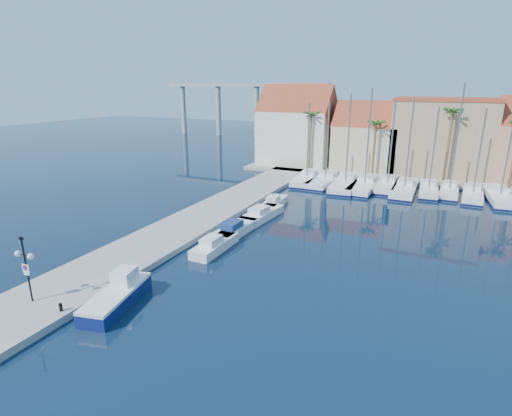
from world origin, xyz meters
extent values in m
plane|color=black|center=(0.00, 0.00, 0.00)|extent=(260.00, 260.00, 0.00)
cube|color=gray|center=(-9.00, 13.50, 0.25)|extent=(6.00, 77.00, 0.50)
cube|color=gray|center=(10.00, 48.00, 0.25)|extent=(54.00, 16.00, 0.50)
cylinder|color=black|center=(-9.28, -5.24, 2.69)|extent=(0.11, 0.11, 4.38)
cylinder|color=black|center=(-9.55, -5.26, 3.67)|extent=(0.55, 0.08, 0.05)
cylinder|color=black|center=(-9.00, -5.23, 3.67)|extent=(0.55, 0.08, 0.05)
sphere|color=white|center=(-9.82, -5.27, 3.67)|extent=(0.39, 0.39, 0.39)
sphere|color=white|center=(-8.73, -5.21, 3.67)|extent=(0.39, 0.39, 0.39)
cube|color=black|center=(-9.28, -5.24, 4.77)|extent=(0.25, 0.14, 0.18)
cube|color=white|center=(-9.27, -5.31, 2.80)|extent=(0.55, 0.06, 0.55)
cylinder|color=red|center=(-9.27, -5.34, 2.85)|extent=(0.37, 0.04, 0.37)
cylinder|color=#1933A5|center=(-9.27, -5.35, 2.85)|extent=(0.26, 0.03, 0.26)
cube|color=white|center=(-9.27, -5.31, 2.41)|extent=(0.44, 0.06, 0.15)
cylinder|color=black|center=(-6.60, -5.32, 0.76)|extent=(0.21, 0.21, 0.52)
cube|color=navy|center=(-4.61, -2.77, 0.43)|extent=(3.11, 6.07, 0.87)
cube|color=white|center=(-4.61, -2.77, 0.97)|extent=(3.11, 6.07, 0.19)
cube|color=white|center=(-4.86, -1.64, 1.50)|extent=(1.55, 1.78, 1.06)
cube|color=white|center=(-3.55, 7.78, 0.40)|extent=(1.79, 5.54, 0.80)
cube|color=white|center=(-3.55, 7.23, 1.10)|extent=(1.25, 1.94, 0.60)
cube|color=white|center=(-3.82, 12.08, 0.40)|extent=(2.16, 6.17, 0.80)
cube|color=navy|center=(-3.84, 11.47, 1.10)|extent=(1.44, 2.18, 0.60)
cube|color=white|center=(-3.45, 17.53, 0.40)|extent=(2.63, 6.66, 0.80)
cube|color=white|center=(-3.51, 16.88, 1.10)|extent=(1.65, 2.39, 0.60)
cube|color=white|center=(-3.91, 22.16, 0.40)|extent=(2.16, 5.57, 0.80)
cube|color=white|center=(-3.87, 21.61, 1.10)|extent=(1.36, 2.00, 0.60)
cube|color=white|center=(-4.24, 35.79, 0.50)|extent=(3.42, 10.54, 1.00)
cube|color=#0D1544|center=(-4.24, 35.79, 0.18)|extent=(3.49, 10.60, 0.28)
cube|color=white|center=(-4.31, 36.82, 1.30)|extent=(2.10, 3.24, 0.60)
cylinder|color=slate|center=(-4.20, 35.27, 6.19)|extent=(0.20, 0.20, 10.39)
cube|color=white|center=(-1.43, 36.13, 0.50)|extent=(3.74, 11.38, 1.00)
cube|color=#0D1544|center=(-1.43, 36.13, 0.18)|extent=(3.80, 11.44, 0.28)
cube|color=white|center=(-1.35, 37.24, 1.30)|extent=(2.28, 3.50, 0.60)
cylinder|color=slate|center=(-1.47, 35.57, 6.32)|extent=(0.20, 0.20, 10.64)
cube|color=white|center=(1.59, 35.23, 0.50)|extent=(3.81, 11.98, 1.00)
cube|color=#0D1544|center=(1.59, 35.23, 0.18)|extent=(3.88, 12.04, 0.28)
cube|color=white|center=(1.51, 36.41, 1.30)|extent=(2.37, 3.67, 0.60)
cylinder|color=slate|center=(1.62, 34.64, 6.87)|extent=(0.20, 0.20, 11.74)
cube|color=white|center=(4.23, 35.50, 0.50)|extent=(3.34, 11.71, 1.00)
cube|color=#0D1544|center=(4.23, 35.50, 0.18)|extent=(3.41, 11.78, 0.28)
cube|color=white|center=(4.26, 36.66, 1.30)|extent=(2.21, 3.55, 0.60)
cylinder|color=slate|center=(4.21, 34.92, 7.20)|extent=(0.20, 0.20, 12.40)
cube|color=white|center=(7.07, 36.64, 0.50)|extent=(2.52, 9.36, 1.00)
cube|color=#0D1544|center=(7.07, 36.64, 0.18)|extent=(2.58, 9.42, 0.28)
cube|color=white|center=(7.08, 37.57, 1.30)|extent=(1.73, 2.82, 0.60)
cylinder|color=slate|center=(7.07, 36.17, 6.43)|extent=(0.20, 0.20, 10.87)
cube|color=white|center=(9.38, 35.44, 0.50)|extent=(2.84, 10.68, 1.00)
cube|color=#0D1544|center=(9.38, 35.44, 0.18)|extent=(2.90, 10.75, 0.28)
cube|color=white|center=(9.39, 36.51, 1.30)|extent=(1.96, 3.21, 0.60)
cylinder|color=slate|center=(9.38, 34.91, 6.63)|extent=(0.20, 0.20, 11.27)
cube|color=white|center=(12.30, 36.21, 0.50)|extent=(2.52, 8.62, 1.00)
cube|color=#0D1544|center=(12.30, 36.21, 0.18)|extent=(2.58, 8.69, 0.28)
cube|color=white|center=(12.27, 37.06, 1.30)|extent=(1.64, 2.62, 0.60)
cylinder|color=slate|center=(12.32, 35.78, 6.10)|extent=(0.20, 0.20, 10.20)
cube|color=white|center=(14.79, 36.67, 0.50)|extent=(2.48, 8.32, 1.00)
cube|color=#0D1544|center=(14.79, 36.67, 0.18)|extent=(2.55, 8.38, 0.28)
cube|color=white|center=(14.83, 37.49, 1.30)|extent=(1.60, 2.53, 0.60)
cylinder|color=slate|center=(14.78, 36.25, 7.52)|extent=(0.20, 0.20, 13.04)
cube|color=white|center=(17.47, 36.01, 0.50)|extent=(2.79, 8.97, 1.00)
cube|color=#0D1544|center=(17.47, 36.01, 0.18)|extent=(2.85, 9.03, 0.28)
cube|color=white|center=(17.52, 36.89, 1.30)|extent=(1.76, 2.74, 0.60)
cylinder|color=slate|center=(17.45, 35.57, 6.07)|extent=(0.20, 0.20, 10.14)
cube|color=white|center=(20.37, 36.16, 0.50)|extent=(3.57, 10.58, 1.00)
cube|color=#0D1544|center=(20.37, 36.16, 0.18)|extent=(3.64, 10.64, 0.28)
cube|color=white|center=(20.28, 37.19, 1.30)|extent=(2.15, 3.27, 0.60)
cylinder|color=slate|center=(20.41, 35.64, 7.34)|extent=(0.20, 0.20, 12.68)
cube|color=beige|center=(-10.00, 47.00, 5.00)|extent=(12.00, 9.00, 9.00)
cube|color=maroon|center=(-10.00, 47.00, 9.50)|extent=(12.30, 9.00, 9.00)
cube|color=#CCB28F|center=(2.00, 47.00, 4.00)|extent=(10.00, 8.00, 7.00)
cube|color=maroon|center=(2.00, 47.00, 7.50)|extent=(10.30, 8.00, 8.00)
cube|color=#98805D|center=(13.00, 48.00, 6.00)|extent=(14.00, 10.00, 11.00)
cube|color=maroon|center=(13.00, 48.00, 11.75)|extent=(14.20, 10.20, 0.50)
cylinder|color=brown|center=(-6.00, 42.00, 5.00)|extent=(0.36, 0.36, 9.00)
sphere|color=#245418|center=(-6.00, 42.00, 9.35)|extent=(2.60, 2.60, 2.60)
cylinder|color=brown|center=(4.00, 42.00, 4.50)|extent=(0.36, 0.36, 8.00)
sphere|color=#245418|center=(4.00, 42.00, 8.35)|extent=(2.60, 2.60, 2.60)
cylinder|color=brown|center=(14.00, 42.00, 5.50)|extent=(0.36, 0.36, 10.00)
sphere|color=#245418|center=(14.00, 42.00, 10.35)|extent=(2.60, 2.60, 2.60)
cube|color=#9E9E99|center=(-38.00, 82.00, 14.00)|extent=(48.00, 2.20, 0.90)
cylinder|color=#9E9E99|center=(-58.00, 82.00, 7.00)|extent=(1.40, 1.40, 14.00)
cylinder|color=#9E9E99|center=(-46.00, 82.00, 7.00)|extent=(1.40, 1.40, 14.00)
cylinder|color=#9E9E99|center=(-34.00, 82.00, 7.00)|extent=(1.40, 1.40, 14.00)
cylinder|color=#9E9E99|center=(-22.00, 82.00, 7.00)|extent=(1.40, 1.40, 14.00)
camera|label=1|loc=(13.17, -19.69, 13.60)|focal=28.00mm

